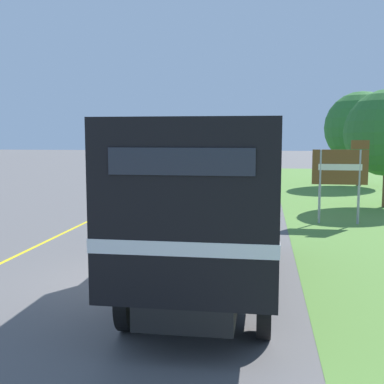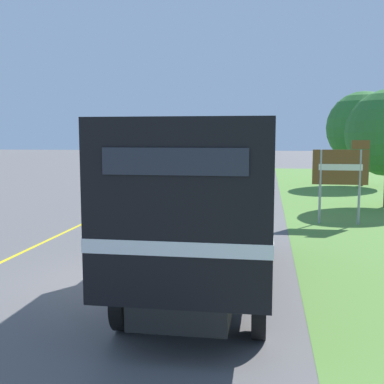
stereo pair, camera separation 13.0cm
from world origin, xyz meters
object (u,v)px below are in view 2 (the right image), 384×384
(highway_sign, at_px, (341,170))
(roadside_tree_mid, at_px, (363,128))
(lead_car_white, at_px, (168,182))
(horse_trailer_truck, at_px, (208,197))

(highway_sign, relative_size, roadside_tree_mid, 0.50)
(lead_car_white, distance_m, highway_sign, 9.75)
(horse_trailer_truck, distance_m, roadside_tree_mid, 23.77)
(lead_car_white, bearing_deg, highway_sign, -37.58)
(horse_trailer_truck, height_order, lead_car_white, horse_trailer_truck)
(highway_sign, distance_m, roadside_tree_mid, 14.83)
(lead_car_white, xyz_separation_m, highway_sign, (7.67, -5.91, 1.08))
(horse_trailer_truck, distance_m, lead_car_white, 14.69)
(horse_trailer_truck, bearing_deg, highway_sign, 64.94)
(highway_sign, xyz_separation_m, roadside_tree_mid, (3.35, 14.34, 1.76))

